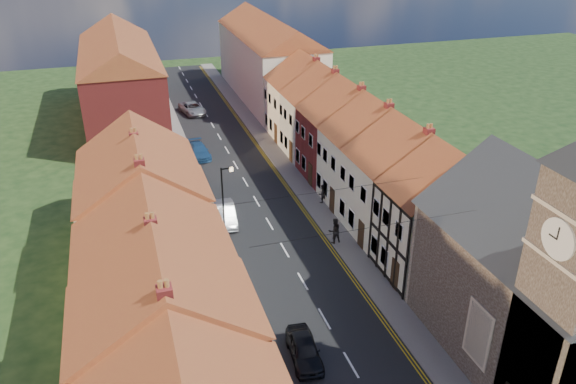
% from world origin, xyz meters
% --- Properties ---
extents(road, '(7.00, 90.00, 0.02)m').
position_xyz_m(road, '(0.00, 30.00, 0.01)').
color(road, black).
rests_on(road, ground).
extents(pavement_left, '(1.80, 90.00, 0.12)m').
position_xyz_m(pavement_left, '(-4.40, 30.00, 0.06)').
color(pavement_left, gray).
rests_on(pavement_left, ground).
extents(pavement_right, '(1.80, 90.00, 0.12)m').
position_xyz_m(pavement_right, '(4.40, 30.00, 0.06)').
color(pavement_right, gray).
rests_on(pavement_right, ground).
extents(church, '(11.25, 14.25, 15.20)m').
position_xyz_m(church, '(9.36, 3.32, 5.88)').
color(church, '#3E332B').
rests_on(church, ground).
extents(cottage_r_tudor, '(8.30, 5.20, 9.00)m').
position_xyz_m(cottage_r_tudor, '(9.27, 12.70, 4.47)').
color(cottage_r_tudor, white).
rests_on(cottage_r_tudor, ground).
extents(cottage_r_white_near, '(8.30, 6.00, 9.00)m').
position_xyz_m(cottage_r_white_near, '(9.30, 18.10, 4.47)').
color(cottage_r_white_near, white).
rests_on(cottage_r_white_near, ground).
extents(cottage_r_cream_mid, '(8.30, 5.20, 9.00)m').
position_xyz_m(cottage_r_cream_mid, '(9.30, 23.50, 4.48)').
color(cottage_r_cream_mid, white).
rests_on(cottage_r_cream_mid, ground).
extents(cottage_r_pink, '(8.30, 6.00, 9.00)m').
position_xyz_m(cottage_r_pink, '(9.30, 28.90, 4.47)').
color(cottage_r_pink, maroon).
rests_on(cottage_r_pink, ground).
extents(cottage_r_white_far, '(8.30, 5.20, 9.00)m').
position_xyz_m(cottage_r_white_far, '(9.30, 34.30, 4.48)').
color(cottage_r_white_far, '#B2B1A8').
rests_on(cottage_r_white_far, ground).
extents(cottage_r_cream_far, '(8.30, 6.00, 9.00)m').
position_xyz_m(cottage_r_cream_far, '(9.30, 39.70, 4.47)').
color(cottage_r_cream_far, white).
rests_on(cottage_r_cream_far, ground).
extents(cottage_l_cream, '(8.30, 6.30, 9.10)m').
position_xyz_m(cottage_l_cream, '(-9.30, 5.55, 4.52)').
color(cottage_l_cream, maroon).
rests_on(cottage_l_cream, ground).
extents(cottage_l_white, '(8.30, 6.90, 8.80)m').
position_xyz_m(cottage_l_white, '(-9.30, 11.95, 4.37)').
color(cottage_l_white, '#B2B1A8').
rests_on(cottage_l_white, ground).
extents(cottage_l_brick_mid, '(8.30, 5.70, 9.10)m').
position_xyz_m(cottage_l_brick_mid, '(-9.30, 18.05, 4.53)').
color(cottage_l_brick_mid, white).
rests_on(cottage_l_brick_mid, ground).
extents(cottage_l_pink, '(8.30, 6.30, 8.80)m').
position_xyz_m(cottage_l_pink, '(-9.30, 23.85, 4.37)').
color(cottage_l_pink, '#B2B1A8').
rests_on(cottage_l_pink, ground).
extents(block_right_far, '(8.30, 24.20, 10.50)m').
position_xyz_m(block_right_far, '(9.30, 55.00, 5.29)').
color(block_right_far, white).
rests_on(block_right_far, ground).
extents(block_left_far, '(8.30, 24.20, 10.50)m').
position_xyz_m(block_left_far, '(-9.30, 50.00, 5.29)').
color(block_left_far, maroon).
rests_on(block_left_far, ground).
extents(lamppost, '(0.88, 0.15, 6.00)m').
position_xyz_m(lamppost, '(-3.81, 20.00, 3.54)').
color(lamppost, black).
rests_on(lamppost, pavement_left).
extents(car_near, '(1.86, 3.91, 1.29)m').
position_xyz_m(car_near, '(-2.23, 7.21, 0.64)').
color(car_near, black).
rests_on(car_near, ground).
extents(car_mid, '(1.84, 4.38, 1.41)m').
position_xyz_m(car_mid, '(-3.20, 23.37, 0.70)').
color(car_mid, '#A5A7AD').
rests_on(car_mid, ground).
extents(car_far, '(2.01, 4.38, 1.24)m').
position_xyz_m(car_far, '(-2.96, 37.17, 0.62)').
color(car_far, navy).
rests_on(car_far, ground).
extents(car_distant, '(3.16, 5.15, 1.33)m').
position_xyz_m(car_distant, '(-1.50, 50.80, 0.67)').
color(car_distant, gray).
rests_on(car_distant, ground).
extents(pedestrian_right, '(1.02, 0.84, 1.94)m').
position_xyz_m(pedestrian_right, '(3.70, 17.78, 1.09)').
color(pedestrian_right, black).
rests_on(pedestrian_right, pavement_right).
extents(pedestrian_right_b, '(0.90, 0.79, 1.58)m').
position_xyz_m(pedestrian_right_b, '(5.10, 24.00, 0.91)').
color(pedestrian_right_b, black).
rests_on(pedestrian_right_b, pavement_right).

